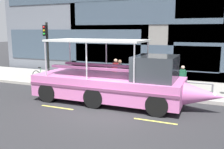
% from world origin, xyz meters
% --- Properties ---
extents(ground_plane, '(120.00, 120.00, 0.00)m').
position_xyz_m(ground_plane, '(0.00, 0.00, 0.00)').
color(ground_plane, '#2B2B2D').
extents(sidewalk, '(32.00, 4.80, 0.18)m').
position_xyz_m(sidewalk, '(0.00, 5.60, 0.09)').
color(sidewalk, '#99968E').
rests_on(sidewalk, ground_plane).
extents(curb_edge, '(32.00, 0.18, 0.18)m').
position_xyz_m(curb_edge, '(0.00, 3.11, 0.09)').
color(curb_edge, '#B2ADA3').
rests_on(curb_edge, ground_plane).
extents(lane_centreline, '(25.80, 0.12, 0.01)m').
position_xyz_m(lane_centreline, '(-0.00, -0.38, 0.00)').
color(lane_centreline, '#DBD64C').
rests_on(lane_centreline, ground_plane).
extents(curb_guardrail, '(10.38, 0.09, 0.82)m').
position_xyz_m(curb_guardrail, '(-0.67, 3.45, 0.73)').
color(curb_guardrail, gray).
rests_on(curb_guardrail, sidewalk).
extents(traffic_light_pole, '(0.24, 0.46, 4.03)m').
position_xyz_m(traffic_light_pole, '(-6.20, 4.00, 2.63)').
color(traffic_light_pole, black).
rests_on(traffic_light_pole, sidewalk).
extents(leaned_bicycle, '(1.74, 0.46, 0.96)m').
position_xyz_m(leaned_bicycle, '(-6.60, 3.87, 0.56)').
color(leaned_bicycle, black).
rests_on(leaned_bicycle, sidewalk).
extents(duck_tour_boat, '(9.54, 2.69, 3.22)m').
position_xyz_m(duck_tour_boat, '(0.02, 1.44, 1.07)').
color(duck_tour_boat, pink).
rests_on(duck_tour_boat, ground_plane).
extents(pedestrian_near_bow, '(0.44, 0.21, 1.52)m').
position_xyz_m(pedestrian_near_bow, '(2.83, 4.46, 1.10)').
color(pedestrian_near_bow, '#47423D').
rests_on(pedestrian_near_bow, sidewalk).
extents(pedestrian_mid_left, '(0.24, 0.50, 1.73)m').
position_xyz_m(pedestrian_mid_left, '(-0.87, 4.07, 1.22)').
color(pedestrian_mid_left, '#47423D').
rests_on(pedestrian_mid_left, sidewalk).
extents(pedestrian_mid_right, '(0.41, 0.34, 1.71)m').
position_xyz_m(pedestrian_mid_right, '(-1.36, 4.61, 1.21)').
color(pedestrian_mid_right, black).
rests_on(pedestrian_mid_right, sidewalk).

